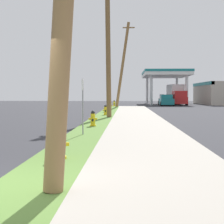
# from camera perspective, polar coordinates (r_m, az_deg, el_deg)

# --- Properties ---
(grass_verge) EXTENTS (1.40, 80.00, 0.12)m
(grass_verge) POSITION_cam_1_polar(r_m,az_deg,el_deg) (6.26, -12.99, -12.03)
(grass_verge) COLOR #5B8438
(grass_verge) RESTS_ON ground
(sidewalk_slab) EXTENTS (3.20, 80.00, 0.12)m
(sidewalk_slab) POSITION_cam_1_polar(r_m,az_deg,el_deg) (6.08, 8.93, -12.42)
(sidewalk_slab) COLOR #A8A093
(sidewalk_slab) RESTS_ON ground
(fire_hydrant_nearest) EXTENTS (0.42, 0.38, 0.74)m
(fire_hydrant_nearest) POSITION_cam_1_polar(r_m,az_deg,el_deg) (8.69, -8.17, -5.20)
(fire_hydrant_nearest) COLOR yellow
(fire_hydrant_nearest) RESTS_ON grass_verge
(fire_hydrant_second) EXTENTS (0.42, 0.38, 0.74)m
(fire_hydrant_second) POSITION_cam_1_polar(r_m,az_deg,el_deg) (17.32, -3.04, -1.16)
(fire_hydrant_second) COLOR yellow
(fire_hydrant_second) RESTS_ON grass_verge
(fire_hydrant_third) EXTENTS (0.42, 0.37, 0.74)m
(fire_hydrant_third) POSITION_cam_1_polar(r_m,az_deg,el_deg) (26.56, -1.04, 0.24)
(fire_hydrant_third) COLOR yellow
(fire_hydrant_third) RESTS_ON grass_verge
(fire_hydrant_fourth) EXTENTS (0.42, 0.37, 0.74)m
(fire_hydrant_fourth) POSITION_cam_1_polar(r_m,az_deg,el_deg) (36.05, -0.26, 0.93)
(fire_hydrant_fourth) COLOR yellow
(fire_hydrant_fourth) RESTS_ON grass_verge
(fire_hydrant_fifth) EXTENTS (0.42, 0.38, 0.74)m
(fire_hydrant_fifth) POSITION_cam_1_polar(r_m,az_deg,el_deg) (45.68, 0.36, 1.34)
(fire_hydrant_fifth) COLOR yellow
(fire_hydrant_fifth) RESTS_ON grass_verge
(utility_pole_midground) EXTENTS (0.60, 1.42, 9.31)m
(utility_pole_midground) POSITION_cam_1_polar(r_m,az_deg,el_deg) (24.46, -0.62, 10.38)
(utility_pole_midground) COLOR brown
(utility_pole_midground) RESTS_ON grass_verge
(utility_pole_background) EXTENTS (2.25, 0.33, 9.89)m
(utility_pole_background) POSITION_cam_1_polar(r_m,az_deg,el_deg) (42.47, 1.70, 7.58)
(utility_pole_background) COLOR olive
(utility_pole_background) RESTS_ON grass_verge
(street_sign_post) EXTENTS (0.05, 0.36, 2.12)m
(street_sign_post) POSITION_cam_1_polar(r_m,az_deg,el_deg) (13.77, -4.65, 2.75)
(street_sign_post) COLOR gray
(street_sign_post) RESTS_ON grass_verge
(gas_station_canopy) EXTENTS (15.25, 13.93, 5.33)m
(gas_station_canopy) POSITION_cam_1_polar(r_m,az_deg,el_deg) (60.23, 14.88, 3.47)
(gas_station_canopy) COLOR silver
(gas_station_canopy) RESTS_ON ground
(car_teal_by_near_pump) EXTENTS (1.95, 4.50, 1.57)m
(car_teal_by_near_pump) POSITION_cam_1_polar(r_m,az_deg,el_deg) (52.06, 8.54, 1.80)
(car_teal_by_near_pump) COLOR #197075
(car_teal_by_near_pump) RESTS_ON ground
(truck_red_at_forecourt) EXTENTS (2.64, 6.55, 3.11)m
(truck_red_at_forecourt) POSITION_cam_1_polar(r_m,az_deg,el_deg) (55.89, 10.11, 2.64)
(truck_red_at_forecourt) COLOR red
(truck_red_at_forecourt) RESTS_ON ground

